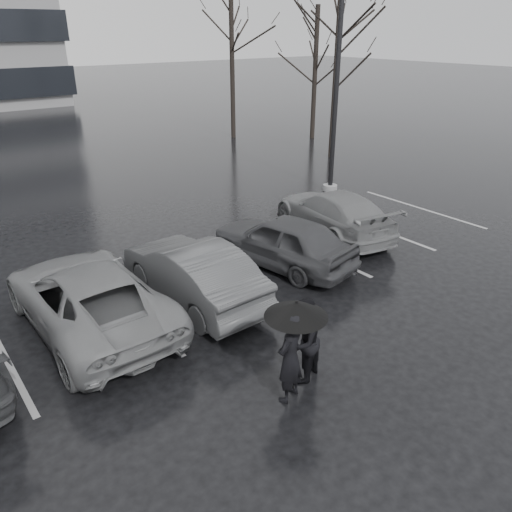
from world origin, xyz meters
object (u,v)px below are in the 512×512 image
Objects in this scene: car_west_a at (193,272)px; lamp_post at (338,66)px; car_main at (283,240)px; tree_ne at (315,75)px; car_west_b at (88,296)px; tree_north at (232,60)px; pedestrian_right at (303,341)px; tree_east at (336,72)px; pedestrian_left at (290,358)px; car_east at (333,212)px.

car_west_a is 0.43× the size of lamp_post.
car_main is 0.59× the size of tree_ne.
tree_north reaches higher than car_west_b.
car_main is at bearing -177.75° from car_west_a.
car_main is 0.95× the size of car_west_a.
car_main is at bearing -147.45° from pedestrian_right.
tree_east is 7.08m from tree_north.
car_main is 2.92m from car_west_a.
pedestrian_left is at bearing -134.42° from tree_ne.
lamp_post reaches higher than tree_north.
car_main is at bearing 177.61° from car_west_b.
tree_east is 4.74m from tree_ne.
car_west_b is 17.39m from tree_east.
tree_ne reaches higher than car_west_a.
lamp_post is (8.77, 7.96, 3.82)m from pedestrian_right.
tree_east is at bearing -152.01° from car_main.
tree_east reaches higher than car_main.
tree_east reaches higher than car_west_a.
tree_east reaches higher than tree_ne.
pedestrian_right is 0.19× the size of tree_north.
car_east is (5.65, 0.99, -0.04)m from car_west_a.
car_west_b is at bearing 15.11° from car_east.
lamp_post reaches higher than car_west_b.
car_west_a is 2.37m from car_west_b.
pedestrian_left is at bearing 49.71° from car_east.
pedestrian_left is 0.61m from pedestrian_right.
pedestrian_left reaches higher than car_main.
pedestrian_left is (-6.15, -5.00, 0.17)m from car_east.
tree_north is at bearing 74.54° from lamp_post.
tree_north is (11.85, 15.15, 3.53)m from car_west_a.
tree_ne is 4.67m from tree_north.
tree_north reaches higher than pedestrian_left.
car_west_a is 15.57m from tree_east.
tree_north is (-3.50, 3.00, 0.75)m from tree_ne.
tree_east is (7.19, 7.17, 3.32)m from car_east.
tree_ne is at bearing 50.58° from lamp_post.
tree_north is (14.20, 14.80, 3.53)m from car_west_b.
pedestrian_right is (2.40, -4.10, 0.10)m from car_west_b.
tree_ne is at bearing -120.36° from car_east.
tree_east is (13.34, 12.17, 3.16)m from pedestrian_left.
car_main is 17.79m from tree_north.
car_main is 0.41× the size of lamp_post.
car_west_b is 4.75m from pedestrian_right.
car_west_a is 0.94× the size of car_east.
pedestrian_left reaches higher than pedestrian_right.
car_west_b is 8.03m from car_east.
car_west_b is at bearing -160.93° from lamp_post.
tree_ne is at bearing -142.95° from car_west_a.
tree_north is (6.19, 14.17, 3.57)m from car_east.
car_main is 5.26m from car_west_b.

